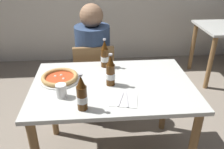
{
  "coord_description": "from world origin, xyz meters",
  "views": [
    {
      "loc": [
        -0.12,
        -1.5,
        1.63
      ],
      "look_at": [
        0.0,
        0.05,
        0.8
      ],
      "focal_mm": 37.46,
      "sensor_mm": 36.0,
      "label": 1
    }
  ],
  "objects_px": {
    "chair_behind_table": "(94,77)",
    "beer_bottle_left": "(111,72)",
    "beer_bottle_center": "(105,55)",
    "paper_cup": "(61,91)",
    "dining_table_main": "(113,96)",
    "diner_seated": "(93,66)",
    "pizza_margherita_near": "(60,78)",
    "beer_bottle_right": "(82,95)",
    "napkin_with_cutlery": "(124,99)"
  },
  "relations": [
    {
      "from": "beer_bottle_right",
      "to": "diner_seated",
      "type": "bearing_deg",
      "value": 85.82
    },
    {
      "from": "chair_behind_table",
      "to": "beer_bottle_center",
      "type": "relative_size",
      "value": 3.44
    },
    {
      "from": "dining_table_main",
      "to": "chair_behind_table",
      "type": "distance_m",
      "value": 0.64
    },
    {
      "from": "diner_seated",
      "to": "pizza_margherita_near",
      "type": "relative_size",
      "value": 4.03
    },
    {
      "from": "diner_seated",
      "to": "beer_bottle_center",
      "type": "distance_m",
      "value": 0.46
    },
    {
      "from": "beer_bottle_left",
      "to": "beer_bottle_center",
      "type": "relative_size",
      "value": 1.0
    },
    {
      "from": "dining_table_main",
      "to": "beer_bottle_center",
      "type": "distance_m",
      "value": 0.37
    },
    {
      "from": "pizza_margherita_near",
      "to": "beer_bottle_right",
      "type": "relative_size",
      "value": 1.21
    },
    {
      "from": "beer_bottle_center",
      "to": "chair_behind_table",
      "type": "bearing_deg",
      "value": 107.37
    },
    {
      "from": "dining_table_main",
      "to": "diner_seated",
      "type": "distance_m",
      "value": 0.68
    },
    {
      "from": "paper_cup",
      "to": "dining_table_main",
      "type": "bearing_deg",
      "value": 22.78
    },
    {
      "from": "beer_bottle_left",
      "to": "beer_bottle_center",
      "type": "height_order",
      "value": "same"
    },
    {
      "from": "chair_behind_table",
      "to": "paper_cup",
      "type": "distance_m",
      "value": 0.85
    },
    {
      "from": "napkin_with_cutlery",
      "to": "beer_bottle_center",
      "type": "bearing_deg",
      "value": 100.86
    },
    {
      "from": "dining_table_main",
      "to": "beer_bottle_right",
      "type": "height_order",
      "value": "beer_bottle_right"
    },
    {
      "from": "beer_bottle_center",
      "to": "paper_cup",
      "type": "xyz_separation_m",
      "value": [
        -0.32,
        -0.45,
        -0.06
      ]
    },
    {
      "from": "dining_table_main",
      "to": "diner_seated",
      "type": "relative_size",
      "value": 0.99
    },
    {
      "from": "diner_seated",
      "to": "napkin_with_cutlery",
      "type": "relative_size",
      "value": 5.64
    },
    {
      "from": "chair_behind_table",
      "to": "beer_bottle_right",
      "type": "relative_size",
      "value": 3.44
    },
    {
      "from": "chair_behind_table",
      "to": "paper_cup",
      "type": "bearing_deg",
      "value": 71.99
    },
    {
      "from": "beer_bottle_left",
      "to": "napkin_with_cutlery",
      "type": "relative_size",
      "value": 1.15
    },
    {
      "from": "pizza_margherita_near",
      "to": "dining_table_main",
      "type": "bearing_deg",
      "value": -11.88
    },
    {
      "from": "beer_bottle_center",
      "to": "paper_cup",
      "type": "relative_size",
      "value": 2.6
    },
    {
      "from": "beer_bottle_left",
      "to": "beer_bottle_right",
      "type": "relative_size",
      "value": 1.0
    },
    {
      "from": "chair_behind_table",
      "to": "beer_bottle_left",
      "type": "bearing_deg",
      "value": 99.27
    },
    {
      "from": "diner_seated",
      "to": "napkin_with_cutlery",
      "type": "height_order",
      "value": "diner_seated"
    },
    {
      "from": "beer_bottle_left",
      "to": "paper_cup",
      "type": "bearing_deg",
      "value": -158.07
    },
    {
      "from": "beer_bottle_right",
      "to": "napkin_with_cutlery",
      "type": "bearing_deg",
      "value": 16.46
    },
    {
      "from": "dining_table_main",
      "to": "diner_seated",
      "type": "height_order",
      "value": "diner_seated"
    },
    {
      "from": "beer_bottle_center",
      "to": "napkin_with_cutlery",
      "type": "relative_size",
      "value": 1.15
    },
    {
      "from": "beer_bottle_center",
      "to": "paper_cup",
      "type": "bearing_deg",
      "value": -125.18
    },
    {
      "from": "beer_bottle_left",
      "to": "paper_cup",
      "type": "height_order",
      "value": "beer_bottle_left"
    },
    {
      "from": "diner_seated",
      "to": "paper_cup",
      "type": "height_order",
      "value": "diner_seated"
    },
    {
      "from": "paper_cup",
      "to": "chair_behind_table",
      "type": "bearing_deg",
      "value": 74.0
    },
    {
      "from": "pizza_margherita_near",
      "to": "beer_bottle_left",
      "type": "bearing_deg",
      "value": -14.11
    },
    {
      "from": "diner_seated",
      "to": "beer_bottle_center",
      "type": "bearing_deg",
      "value": -74.56
    },
    {
      "from": "dining_table_main",
      "to": "napkin_with_cutlery",
      "type": "bearing_deg",
      "value": -75.35
    },
    {
      "from": "pizza_margherita_near",
      "to": "beer_bottle_left",
      "type": "distance_m",
      "value": 0.4
    },
    {
      "from": "pizza_margherita_near",
      "to": "beer_bottle_right",
      "type": "height_order",
      "value": "beer_bottle_right"
    },
    {
      "from": "dining_table_main",
      "to": "diner_seated",
      "type": "xyz_separation_m",
      "value": [
        -0.14,
        0.66,
        -0.05
      ]
    },
    {
      "from": "beer_bottle_left",
      "to": "beer_bottle_center",
      "type": "bearing_deg",
      "value": 94.87
    },
    {
      "from": "beer_bottle_left",
      "to": "beer_bottle_center",
      "type": "distance_m",
      "value": 0.31
    },
    {
      "from": "pizza_margherita_near",
      "to": "diner_seated",
      "type": "bearing_deg",
      "value": 66.1
    },
    {
      "from": "chair_behind_table",
      "to": "beer_bottle_left",
      "type": "xyz_separation_m",
      "value": [
        0.12,
        -0.62,
        0.37
      ]
    },
    {
      "from": "chair_behind_table",
      "to": "beer_bottle_center",
      "type": "xyz_separation_m",
      "value": [
        0.1,
        -0.31,
        0.37
      ]
    },
    {
      "from": "dining_table_main",
      "to": "beer_bottle_center",
      "type": "bearing_deg",
      "value": 98.01
    },
    {
      "from": "paper_cup",
      "to": "beer_bottle_left",
      "type": "bearing_deg",
      "value": 21.93
    },
    {
      "from": "dining_table_main",
      "to": "chair_behind_table",
      "type": "height_order",
      "value": "chair_behind_table"
    },
    {
      "from": "napkin_with_cutlery",
      "to": "dining_table_main",
      "type": "bearing_deg",
      "value": 104.65
    },
    {
      "from": "beer_bottle_right",
      "to": "dining_table_main",
      "type": "bearing_deg",
      "value": 54.55
    }
  ]
}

